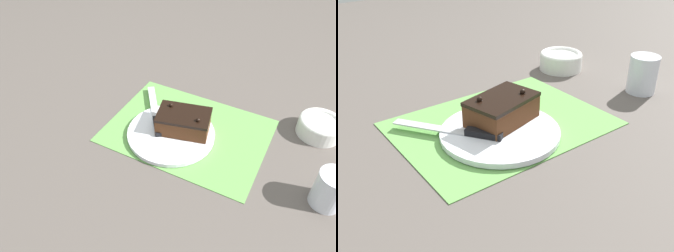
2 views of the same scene
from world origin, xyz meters
TOP-DOWN VIEW (x-y plane):
  - ground_plane at (0.00, 0.00)m, footprint 3.00×3.00m
  - placemat_woven at (0.00, 0.00)m, footprint 0.46×0.34m
  - cake_plate at (0.03, 0.04)m, footprint 0.25×0.25m
  - chocolate_cake at (0.01, 0.01)m, footprint 0.17×0.13m
  - serving_knife at (0.10, 0.01)m, footprint 0.16×0.21m
  - drinking_glass at (-0.40, 0.08)m, footprint 0.07×0.07m
  - small_bowl at (-0.34, -0.17)m, footprint 0.12×0.12m

SIDE VIEW (x-z plane):
  - ground_plane at x=0.00m, z-range 0.00..0.00m
  - placemat_woven at x=0.00m, z-range 0.00..0.00m
  - cake_plate at x=0.03m, z-range 0.00..0.02m
  - serving_knife at x=0.10m, z-range 0.01..0.03m
  - small_bowl at x=-0.34m, z-range 0.00..0.05m
  - chocolate_cake at x=0.01m, z-range 0.01..0.08m
  - drinking_glass at x=-0.40m, z-range 0.00..0.10m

